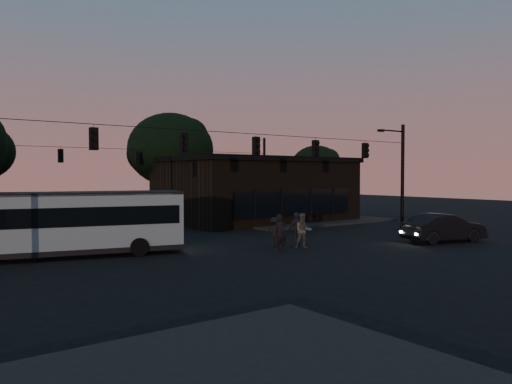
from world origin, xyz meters
TOP-DOWN VIEW (x-y plane):
  - ground at (0.00, 0.00)m, footprint 120.00×120.00m
  - sidewalk_far_right at (12.00, 14.00)m, footprint 14.00×10.00m
  - building at (9.00, 15.97)m, footprint 15.40×10.41m
  - tree_behind at (4.00, 22.00)m, footprint 7.60×7.60m
  - tree_right at (18.00, 18.00)m, footprint 5.20×5.20m
  - signal_rig_near at (0.00, 4.00)m, footprint 26.24×0.30m
  - signal_rig_far at (0.00, 20.00)m, footprint 26.24×0.30m
  - bus at (-9.53, 6.58)m, footprint 11.38×5.17m
  - car at (9.80, -1.35)m, footprint 5.37×2.98m
  - pedestrian_a at (-0.32, 1.50)m, footprint 0.80×0.62m
  - pedestrian_b at (1.54, 1.81)m, footprint 1.15×1.07m
  - pedestrian_c at (1.84, 2.68)m, footprint 1.09×0.46m
  - pedestrian_d at (0.63, 3.12)m, footprint 1.18×1.17m

SIDE VIEW (x-z plane):
  - ground at x=0.00m, z-range 0.00..0.00m
  - sidewalk_far_right at x=12.00m, z-range 0.00..0.15m
  - pedestrian_d at x=0.63m, z-range 0.00..1.63m
  - car at x=9.80m, z-range 0.00..1.68m
  - pedestrian_c at x=1.84m, z-range 0.00..1.87m
  - pedestrian_b at x=1.54m, z-range 0.00..1.88m
  - pedestrian_a at x=-0.32m, z-range 0.00..1.93m
  - bus at x=-9.53m, z-range 0.19..3.31m
  - building at x=9.00m, z-range 0.01..5.41m
  - signal_rig_far at x=0.00m, z-range 0.45..7.95m
  - signal_rig_near at x=0.00m, z-range 0.70..8.20m
  - tree_right at x=18.00m, z-range 1.20..8.06m
  - tree_behind at x=4.00m, z-range 1.48..10.91m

